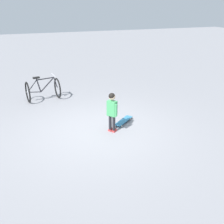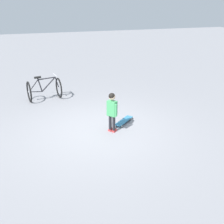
% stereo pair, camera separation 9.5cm
% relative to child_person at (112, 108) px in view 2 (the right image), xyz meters
% --- Properties ---
extents(ground_plane, '(50.00, 50.00, 0.00)m').
position_rel_child_person_xyz_m(ground_plane, '(-0.37, 0.19, -0.66)').
color(ground_plane, gray).
extents(child_person, '(0.27, 0.40, 1.06)m').
position_rel_child_person_xyz_m(child_person, '(0.00, 0.00, 0.00)').
color(child_person, black).
rests_on(child_person, ground).
extents(skateboard, '(0.71, 0.63, 0.07)m').
position_rel_child_person_xyz_m(skateboard, '(0.49, 0.39, -0.60)').
color(skateboard, teal).
rests_on(skateboard, ground).
extents(bicycle_near, '(1.15, 0.83, 0.85)m').
position_rel_child_person_xyz_m(bicycle_near, '(-1.37, 3.09, -0.28)').
color(bicycle_near, black).
rests_on(bicycle_near, ground).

